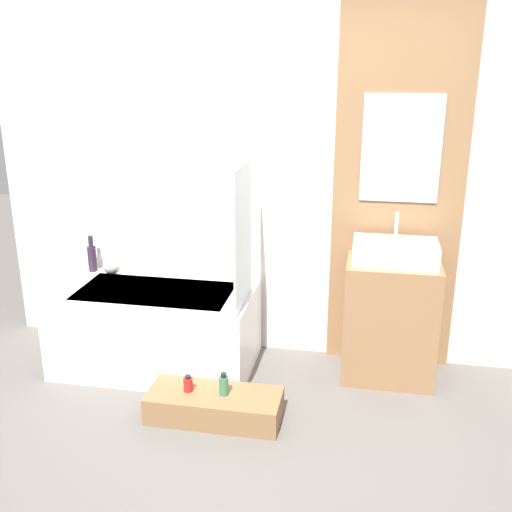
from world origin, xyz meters
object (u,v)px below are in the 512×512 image
object	(u,v)px
vase_tall_dark	(92,257)
bottle_soap_primary	(188,384)
bathtub	(157,328)
sink	(395,252)
wooden_step_bench	(214,405)
vase_round_light	(112,266)
bottle_soap_secondary	(224,385)

from	to	relation	value
vase_tall_dark	bottle_soap_primary	bearing A→B (deg)	-41.41
bathtub	vase_tall_dark	distance (m)	0.77
vase_tall_dark	sink	bearing A→B (deg)	-4.08
wooden_step_bench	vase_tall_dark	bearing A→B (deg)	142.80
bathtub	vase_round_light	distance (m)	0.61
bathtub	bottle_soap_primary	xyz separation A→B (m)	(0.40, -0.58, -0.07)
wooden_step_bench	sink	size ratio (longest dim) A/B	1.50
bathtub	vase_tall_dark	size ratio (longest dim) A/B	4.95
vase_round_light	bottle_soap_primary	xyz separation A→B (m)	(0.83, -0.84, -0.41)
sink	vase_round_light	size ratio (longest dim) A/B	4.18
sink	bottle_soap_primary	xyz separation A→B (m)	(-1.18, -0.72, -0.68)
vase_tall_dark	bottle_soap_primary	xyz separation A→B (m)	(0.99, -0.87, -0.46)
bottle_soap_primary	sink	bearing A→B (deg)	31.25
sink	vase_round_light	bearing A→B (deg)	176.51
bottle_soap_primary	bottle_soap_secondary	xyz separation A→B (m)	(0.22, 0.00, 0.02)
wooden_step_bench	vase_round_light	bearing A→B (deg)	139.52
sink	bottle_soap_secondary	size ratio (longest dim) A/B	3.77
wooden_step_bench	vase_round_light	xyz separation A→B (m)	(-0.99, 0.84, 0.54)
bottle_soap_secondary	wooden_step_bench	bearing A→B (deg)	180.00
wooden_step_bench	bottle_soap_secondary	bearing A→B (deg)	0.00
bathtub	wooden_step_bench	world-z (taller)	bathtub
sink	bottle_soap_primary	bearing A→B (deg)	-148.75
vase_round_light	bottle_soap_secondary	size ratio (longest dim) A/B	0.90
wooden_step_bench	bottle_soap_secondary	world-z (taller)	bottle_soap_secondary
sink	vase_tall_dark	world-z (taller)	sink
bottle_soap_secondary	bottle_soap_primary	bearing A→B (deg)	180.00
vase_round_light	bottle_soap_secondary	xyz separation A→B (m)	(1.05, -0.84, -0.39)
bottle_soap_primary	vase_round_light	bearing A→B (deg)	134.46
vase_round_light	vase_tall_dark	bearing A→B (deg)	168.88
bottle_soap_primary	bottle_soap_secondary	distance (m)	0.22
vase_tall_dark	vase_round_light	bearing A→B (deg)	-11.12
bathtub	wooden_step_bench	distance (m)	0.83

